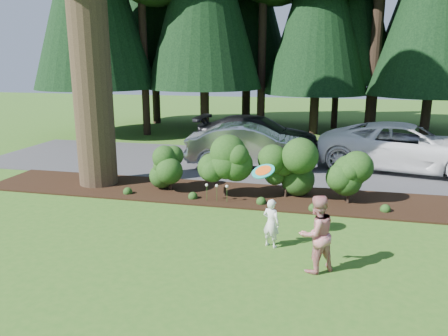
# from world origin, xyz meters

# --- Properties ---
(ground) EXTENTS (80.00, 80.00, 0.00)m
(ground) POSITION_xyz_m (0.00, 0.00, 0.00)
(ground) COLOR #31621C
(ground) RESTS_ON ground
(mulch_bed) EXTENTS (16.00, 2.50, 0.05)m
(mulch_bed) POSITION_xyz_m (0.00, 3.25, 0.03)
(mulch_bed) COLOR black
(mulch_bed) RESTS_ON ground
(driveway) EXTENTS (22.00, 6.00, 0.03)m
(driveway) POSITION_xyz_m (0.00, 7.50, 0.01)
(driveway) COLOR #38383A
(driveway) RESTS_ON ground
(shrub_row) EXTENTS (6.53, 1.60, 1.61)m
(shrub_row) POSITION_xyz_m (0.77, 3.14, 0.81)
(shrub_row) COLOR #1C3E13
(shrub_row) RESTS_ON ground
(lily_cluster) EXTENTS (0.69, 0.09, 0.57)m
(lily_cluster) POSITION_xyz_m (-0.30, 2.40, 0.50)
(lily_cluster) COLOR #1C3E13
(lily_cluster) RESTS_ON ground
(car_silver_wagon) EXTENTS (5.09, 2.24, 1.63)m
(car_silver_wagon) POSITION_xyz_m (-0.08, 6.92, 0.84)
(car_silver_wagon) COLOR silver
(car_silver_wagon) RESTS_ON driveway
(car_white_suv) EXTENTS (6.70, 3.99, 1.75)m
(car_white_suv) POSITION_xyz_m (5.62, 7.72, 0.90)
(car_white_suv) COLOR white
(car_white_suv) RESTS_ON driveway
(car_dark_suv) EXTENTS (5.55, 2.34, 1.60)m
(car_dark_suv) POSITION_xyz_m (-0.28, 9.80, 0.83)
(car_dark_suv) COLOR black
(car_dark_suv) RESTS_ON driveway
(child) EXTENTS (0.47, 0.40, 1.10)m
(child) POSITION_xyz_m (1.61, -0.29, 0.55)
(child) COLOR white
(child) RESTS_ON ground
(adult) EXTENTS (0.95, 0.92, 1.55)m
(adult) POSITION_xyz_m (2.60, -1.24, 0.77)
(adult) COLOR red
(adult) RESTS_ON ground
(frisbee) EXTENTS (0.56, 0.50, 0.34)m
(frisbee) POSITION_xyz_m (1.36, 0.02, 1.64)
(frisbee) COLOR teal
(frisbee) RESTS_ON ground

